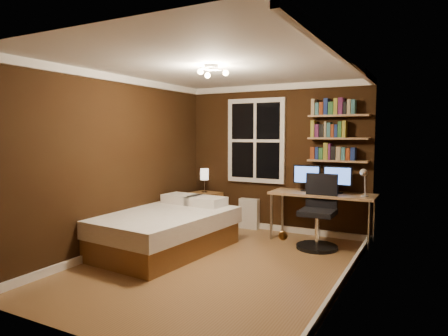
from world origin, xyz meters
The scene contains 24 objects.
floor centered at (0.00, 0.00, 0.00)m, with size 4.20×4.20×0.00m, color brown.
wall_back centered at (0.00, 2.10, 1.25)m, with size 3.20×0.04×2.50m, color black.
wall_left centered at (-1.60, 0.00, 1.25)m, with size 0.04×4.20×2.50m, color black.
wall_right centered at (1.60, 0.00, 1.25)m, with size 0.04×4.20×2.50m, color black.
ceiling centered at (0.00, 0.00, 2.50)m, with size 3.20×4.20×0.02m, color white.
window centered at (-0.35, 2.06, 1.55)m, with size 1.06×0.06×1.46m, color white.
door centered at (1.59, -1.55, 1.02)m, with size 0.03×0.82×2.05m, color black, non-canonical shape.
door_knob centered at (1.55, -1.85, 1.00)m, with size 0.06×0.06×0.06m, color #B77E37.
ceiling_fixture centered at (0.00, -0.10, 2.40)m, with size 0.44×0.44×0.18m, color beige, non-canonical shape.
bookshelf_lower centered at (1.08, 1.98, 1.25)m, with size 0.92×0.22×0.03m, color #9A724B.
books_row_lower centered at (1.08, 1.98, 1.38)m, with size 0.60×0.16×0.23m, color maroon, non-canonical shape.
bookshelf_middle centered at (1.08, 1.98, 1.60)m, with size 0.92×0.22×0.03m, color #9A724B.
books_row_middle centered at (1.08, 1.98, 1.73)m, with size 0.54×0.16×0.23m, color navy, non-canonical shape.
bookshelf_upper centered at (1.08, 1.98, 1.95)m, with size 0.92×0.22×0.03m, color #9A724B.
books_row_upper centered at (1.08, 1.98, 2.08)m, with size 0.60×0.16×0.23m, color #2A6334, non-canonical shape.
bed centered at (-1.00, 0.22, 0.30)m, with size 1.64×2.16×0.69m.
nightstand centered at (-1.23, 1.78, 0.31)m, with size 0.49×0.49×0.61m, color brown.
bedside_lamp centered at (-1.23, 1.78, 0.83)m, with size 0.15×0.15×0.43m, color beige, non-canonical shape.
radiator centered at (-0.44, 2.00, 0.27)m, with size 0.35×0.12×0.53m, color silver.
desk centered at (0.90, 1.78, 0.70)m, with size 1.60×0.60×0.76m.
monitor_left centered at (0.63, 1.86, 0.97)m, with size 0.44×0.12×0.42m, color black, non-canonical shape.
monitor_right centered at (1.11, 1.86, 0.97)m, with size 0.44×0.12×0.42m, color black, non-canonical shape.
desk_lamp centered at (1.54, 1.62, 0.98)m, with size 0.14×0.32×0.44m, color silver, non-canonical shape.
office_chair centered at (0.95, 1.39, 0.42)m, with size 0.60×0.60×1.08m.
Camera 1 is at (2.43, -4.34, 1.68)m, focal length 32.00 mm.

